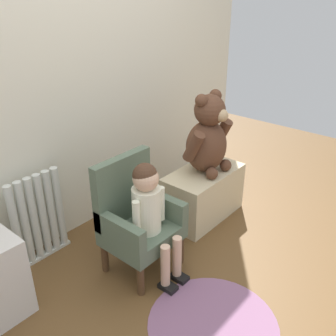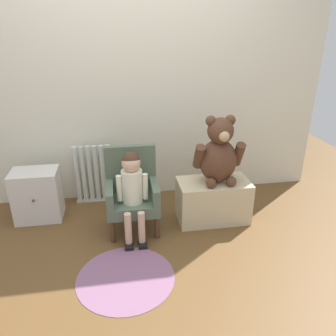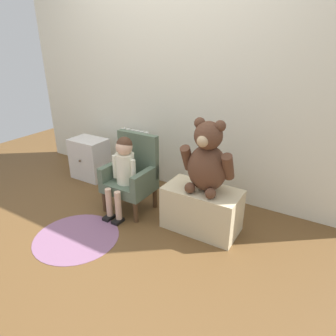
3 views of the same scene
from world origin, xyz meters
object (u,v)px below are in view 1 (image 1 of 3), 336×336
at_px(child_armchair, 136,218).
at_px(low_bench, 203,194).
at_px(radiator, 39,218).
at_px(large_teddy_bear, 208,138).
at_px(child_figure, 150,205).
at_px(floor_rug, 213,324).

height_order(child_armchair, low_bench, child_armchair).
distance_m(radiator, child_armchair, 0.63).
bearing_deg(large_teddy_bear, child_figure, -170.55).
relative_size(radiator, child_armchair, 0.82).
xyz_separation_m(child_figure, large_teddy_bear, (0.75, 0.12, 0.16)).
xyz_separation_m(large_teddy_bear, floor_rug, (-0.85, -0.66, -0.64)).
bearing_deg(large_teddy_bear, radiator, 155.00).
bearing_deg(floor_rug, child_figure, 79.58).
bearing_deg(low_bench, floor_rug, -141.23).
xyz_separation_m(child_armchair, floor_rug, (-0.10, -0.65, -0.34)).
bearing_deg(low_bench, large_teddy_bear, 1.28).
height_order(large_teddy_bear, floor_rug, large_teddy_bear).
distance_m(large_teddy_bear, floor_rug, 1.25).
xyz_separation_m(child_figure, low_bench, (0.72, 0.12, -0.29)).
distance_m(radiator, low_bench, 1.19).
distance_m(low_bench, floor_rug, 1.07).
height_order(radiator, low_bench, radiator).
relative_size(radiator, floor_rug, 0.85).
relative_size(child_armchair, low_bench, 1.14).
distance_m(radiator, large_teddy_bear, 1.26).
distance_m(radiator, floor_rug, 1.23).
bearing_deg(child_figure, low_bench, 9.75).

